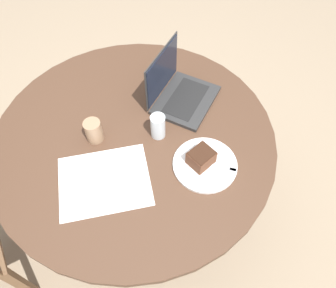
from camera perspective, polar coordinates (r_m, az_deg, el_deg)
The scene contains 9 objects.
ground_plane at distance 2.04m, azimuth -4.27°, elevation -10.39°, with size 12.00×12.00×0.00m, color gray.
dining_table at distance 1.53m, azimuth -5.61°, elevation -1.21°, with size 1.22×1.22×0.71m.
paper_document at distance 1.32m, azimuth -11.01°, elevation -6.34°, with size 0.43×0.40×0.00m.
plate at distance 1.33m, azimuth 6.44°, elevation -3.56°, with size 0.26×0.26×0.01m.
cake_slice at distance 1.30m, azimuth 5.79°, elevation -2.36°, with size 0.12×0.13×0.07m.
fork at distance 1.33m, azimuth 9.01°, elevation -3.92°, with size 0.17×0.03×0.00m.
coffee_glass at distance 1.40m, azimuth -12.82°, elevation 2.24°, with size 0.07×0.07×0.10m.
water_glass at distance 1.37m, azimuth -1.77°, elevation 3.11°, with size 0.06×0.06×0.11m.
laptop at distance 1.52m, azimuth 2.00°, elevation 8.99°, with size 0.32×0.35×0.25m.
Camera 1 is at (0.30, -0.80, 1.85)m, focal length 35.00 mm.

